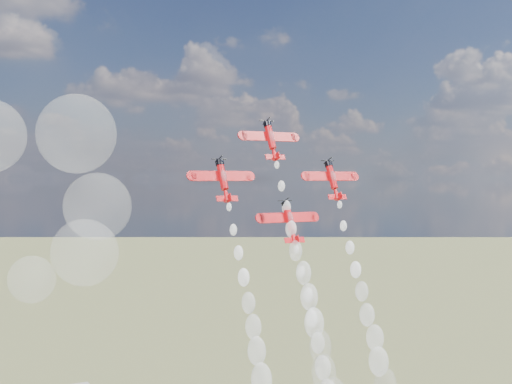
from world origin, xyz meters
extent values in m
cylinder|color=red|center=(16.07, 5.89, 91.37)|extent=(1.58, 3.83, 5.99)
cylinder|color=black|center=(16.07, 7.18, 94.25)|extent=(1.80, 2.10, 1.76)
cube|color=red|center=(16.07, 6.39, 91.52)|extent=(13.74, 1.15, 2.16)
cube|color=white|center=(12.36, 6.51, 91.46)|extent=(5.40, 0.28, 0.58)
cube|color=white|center=(19.79, 6.51, 91.46)|extent=(5.40, 0.28, 0.58)
cube|color=red|center=(16.07, 3.67, 86.82)|extent=(4.95, 0.63, 1.19)
cube|color=red|center=(16.07, 2.80, 86.96)|extent=(0.16, 2.35, 2.12)
ellipsoid|color=silver|center=(16.07, 5.28, 91.52)|extent=(1.24, 2.15, 3.00)
cone|color=red|center=(16.07, 4.14, 87.59)|extent=(1.58, 2.64, 3.32)
cylinder|color=red|center=(2.04, 1.87, 82.41)|extent=(1.58, 3.83, 5.99)
cylinder|color=black|center=(2.04, 3.16, 85.29)|extent=(1.80, 2.10, 1.76)
cube|color=red|center=(2.04, 2.37, 82.56)|extent=(13.74, 1.15, 2.16)
cube|color=white|center=(-1.68, 2.49, 82.50)|extent=(5.40, 0.28, 0.58)
cube|color=white|center=(5.75, 2.49, 82.50)|extent=(5.40, 0.28, 0.58)
cube|color=red|center=(2.04, -0.35, 77.85)|extent=(4.95, 0.63, 1.19)
cube|color=red|center=(2.04, -1.22, 77.99)|extent=(0.16, 2.35, 2.12)
ellipsoid|color=silver|center=(2.04, 1.26, 82.56)|extent=(1.24, 2.15, 3.00)
cone|color=red|center=(2.04, 0.12, 78.63)|extent=(1.58, 2.64, 3.32)
cylinder|color=red|center=(30.11, 1.87, 82.41)|extent=(1.58, 3.83, 5.99)
cylinder|color=black|center=(30.11, 3.16, 85.29)|extent=(1.80, 2.10, 1.76)
cube|color=red|center=(30.11, 2.37, 82.56)|extent=(13.74, 1.15, 2.16)
cube|color=white|center=(26.39, 2.49, 82.50)|extent=(5.40, 0.28, 0.58)
cube|color=white|center=(33.82, 2.49, 82.50)|extent=(5.40, 0.28, 0.58)
cube|color=red|center=(30.11, -0.35, 77.85)|extent=(4.95, 0.63, 1.19)
cube|color=red|center=(30.11, -1.22, 77.99)|extent=(0.16, 2.35, 2.12)
ellipsoid|color=silver|center=(30.11, 1.26, 82.56)|extent=(1.24, 2.15, 3.00)
cone|color=red|center=(30.11, 0.12, 78.63)|extent=(1.58, 2.64, 3.32)
cylinder|color=red|center=(16.07, -2.15, 73.45)|extent=(1.58, 3.83, 5.99)
cylinder|color=black|center=(16.07, -0.86, 76.32)|extent=(1.80, 2.10, 1.76)
cube|color=red|center=(16.07, -1.65, 73.59)|extent=(13.74, 1.15, 2.16)
cube|color=white|center=(12.36, -1.53, 73.54)|extent=(5.40, 0.28, 0.58)
cube|color=white|center=(19.79, -1.53, 73.54)|extent=(5.40, 0.28, 0.58)
cube|color=red|center=(16.07, -4.38, 68.89)|extent=(4.95, 0.63, 1.19)
cube|color=red|center=(16.07, -5.24, 69.03)|extent=(0.16, 2.35, 2.12)
ellipsoid|color=silver|center=(16.07, -2.76, 73.60)|extent=(1.24, 2.15, 3.00)
cone|color=red|center=(16.07, -3.90, 69.67)|extent=(1.58, 2.64, 3.32)
sphere|color=white|center=(16.12, 3.12, 85.04)|extent=(1.02, 1.01, 1.01)
sphere|color=white|center=(15.93, 0.78, 80.37)|extent=(1.40, 1.40, 1.40)
sphere|color=white|center=(16.04, -1.07, 75.76)|extent=(1.78, 1.78, 1.78)
sphere|color=white|center=(16.05, -2.95, 71.18)|extent=(2.16, 2.16, 2.16)
sphere|color=white|center=(15.87, -5.09, 66.70)|extent=(2.55, 2.55, 2.55)
sphere|color=white|center=(16.35, -7.49, 62.24)|extent=(2.93, 2.93, 2.93)
sphere|color=white|center=(16.47, -9.40, 57.45)|extent=(3.31, 3.32, 3.31)
sphere|color=white|center=(16.45, -11.30, 52.37)|extent=(3.70, 3.70, 3.70)
sphere|color=white|center=(16.15, -14.01, 48.09)|extent=(4.08, 4.08, 4.08)
sphere|color=white|center=(16.24, -15.12, 42.97)|extent=(4.46, 4.46, 4.47)
sphere|color=white|center=(2.09, -1.07, 76.10)|extent=(1.01, 1.02, 1.01)
sphere|color=white|center=(1.99, -3.21, 71.51)|extent=(1.40, 1.40, 1.40)
sphere|color=white|center=(2.22, -5.03, 66.93)|extent=(1.78, 1.78, 1.78)
sphere|color=white|center=(2.27, -7.14, 62.20)|extent=(2.17, 2.16, 2.17)
sphere|color=white|center=(2.35, -9.04, 57.36)|extent=(2.55, 2.55, 2.55)
sphere|color=white|center=(2.23, -11.21, 53.00)|extent=(2.93, 2.93, 2.93)
sphere|color=white|center=(1.95, -13.08, 48.68)|extent=(3.31, 3.32, 3.31)
sphere|color=white|center=(1.83, -15.16, 43.73)|extent=(3.70, 3.70, 3.70)
sphere|color=white|center=(30.22, -1.09, 76.10)|extent=(1.02, 1.02, 1.01)
sphere|color=white|center=(29.93, -2.93, 71.41)|extent=(1.40, 1.40, 1.40)
sphere|color=white|center=(30.24, -4.95, 66.69)|extent=(1.78, 1.78, 1.78)
sphere|color=white|center=(30.05, -7.33, 62.03)|extent=(2.16, 2.17, 2.17)
sphere|color=white|center=(30.03, -9.53, 57.59)|extent=(2.55, 2.55, 2.55)
sphere|color=white|center=(30.20, -11.16, 52.73)|extent=(2.93, 2.93, 2.93)
sphere|color=white|center=(30.31, -13.74, 48.25)|extent=(3.31, 3.32, 3.31)
sphere|color=white|center=(30.07, -15.25, 43.62)|extent=(3.70, 3.70, 3.70)
sphere|color=white|center=(30.41, -17.07, 39.26)|extent=(4.08, 4.08, 4.08)
sphere|color=white|center=(16.14, -4.97, 66.94)|extent=(1.02, 1.02, 1.01)
sphere|color=white|center=(16.14, -6.92, 62.44)|extent=(1.40, 1.40, 1.40)
sphere|color=white|center=(16.29, -9.28, 57.88)|extent=(1.78, 1.78, 1.78)
sphere|color=white|center=(16.02, -11.03, 53.27)|extent=(2.16, 2.16, 2.17)
sphere|color=white|center=(15.95, -13.40, 48.74)|extent=(2.55, 2.55, 2.55)
sphere|color=white|center=(16.01, -15.09, 44.06)|extent=(2.93, 2.93, 2.93)
sphere|color=white|center=(-16.98, 28.14, 75.57)|extent=(15.62, 15.62, 15.62)
sphere|color=white|center=(-24.63, 17.48, 91.48)|extent=(16.84, 16.84, 16.84)
sphere|color=white|center=(-22.16, 20.36, 65.91)|extent=(14.67, 14.67, 14.67)
sphere|color=white|center=(-32.92, 22.74, 60.52)|extent=(10.13, 10.13, 10.13)
camera|label=1|loc=(-64.95, -132.50, 81.93)|focal=50.00mm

